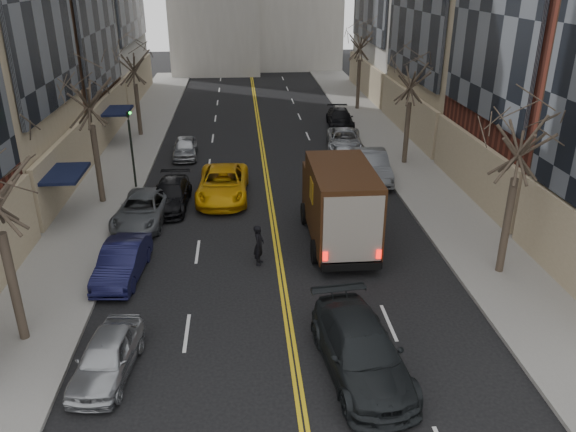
# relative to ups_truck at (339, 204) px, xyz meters

# --- Properties ---
(sidewalk_left) EXTENTS (4.00, 66.00, 0.15)m
(sidewalk_left) POSITION_rel_ups_truck_xyz_m (-11.76, 12.61, -1.80)
(sidewalk_left) COLOR slate
(sidewalk_left) RESTS_ON ground
(sidewalk_right) EXTENTS (4.00, 66.00, 0.15)m
(sidewalk_right) POSITION_rel_ups_truck_xyz_m (6.24, 12.61, -1.80)
(sidewalk_right) COLOR slate
(sidewalk_right) RESTS_ON ground
(tree_lf_mid) EXTENTS (3.20, 3.20, 8.91)m
(tree_lf_mid) POSITION_rel_ups_truck_xyz_m (-11.56, 5.61, 4.72)
(tree_lf_mid) COLOR #382D23
(tree_lf_mid) RESTS_ON sidewalk_left
(tree_lf_far) EXTENTS (3.20, 3.20, 8.12)m
(tree_lf_far) POSITION_rel_ups_truck_xyz_m (-11.56, 18.61, 4.15)
(tree_lf_far) COLOR #382D23
(tree_lf_far) RESTS_ON sidewalk_left
(tree_rt_near) EXTENTS (3.20, 3.20, 8.71)m
(tree_rt_near) POSITION_rel_ups_truck_xyz_m (6.04, -3.39, 4.58)
(tree_rt_near) COLOR #382D23
(tree_rt_near) RESTS_ON sidewalk_right
(tree_rt_mid) EXTENTS (3.20, 3.20, 8.32)m
(tree_rt_mid) POSITION_rel_ups_truck_xyz_m (6.04, 10.61, 4.29)
(tree_rt_mid) COLOR #382D23
(tree_rt_mid) RESTS_ON sidewalk_right
(tree_rt_far) EXTENTS (3.20, 3.20, 9.11)m
(tree_rt_far) POSITION_rel_ups_truck_xyz_m (6.04, 25.61, 4.86)
(tree_rt_far) COLOR #382D23
(tree_rt_far) RESTS_ON sidewalk_right
(traffic_signal) EXTENTS (0.29, 0.26, 4.70)m
(traffic_signal) POSITION_rel_ups_truck_xyz_m (-10.15, 7.61, 0.94)
(traffic_signal) COLOR black
(traffic_signal) RESTS_ON sidewalk_left
(ups_truck) EXTENTS (2.82, 6.81, 3.72)m
(ups_truck) POSITION_rel_ups_truck_xyz_m (0.00, 0.00, 0.00)
(ups_truck) COLOR black
(ups_truck) RESTS_ON ground
(observer_sedan) EXTENTS (2.82, 5.65, 1.58)m
(observer_sedan) POSITION_rel_ups_truck_xyz_m (-0.79, -8.87, -1.09)
(observer_sedan) COLOR black
(observer_sedan) RESTS_ON ground
(taxi) EXTENTS (2.83, 5.76, 1.57)m
(taxi) POSITION_rel_ups_truck_xyz_m (-5.24, 5.87, -1.09)
(taxi) COLOR #D89A09
(taxi) RESTS_ON ground
(pedestrian) EXTENTS (0.58, 0.73, 1.76)m
(pedestrian) POSITION_rel_ups_truck_xyz_m (-3.60, -1.71, -1.00)
(pedestrian) COLOR black
(pedestrian) RESTS_ON ground
(parked_lf_a) EXTENTS (1.99, 3.97, 1.30)m
(parked_lf_a) POSITION_rel_ups_truck_xyz_m (-8.44, -8.32, -1.23)
(parked_lf_a) COLOR #A2A6AA
(parked_lf_a) RESTS_ON ground
(parked_lf_b) EXTENTS (1.83, 4.35, 1.40)m
(parked_lf_b) POSITION_rel_ups_truck_xyz_m (-9.06, -2.36, -1.18)
(parked_lf_b) COLOR black
(parked_lf_b) RESTS_ON ground
(parked_lf_c) EXTENTS (2.71, 5.11, 1.37)m
(parked_lf_c) POSITION_rel_ups_truck_xyz_m (-9.06, 2.95, -1.19)
(parked_lf_c) COLOR #4E5156
(parked_lf_c) RESTS_ON ground
(parked_lf_d) EXTENTS (2.06, 4.66, 1.33)m
(parked_lf_d) POSITION_rel_ups_truck_xyz_m (-7.93, 4.85, -1.21)
(parked_lf_d) COLOR black
(parked_lf_d) RESTS_ON ground
(parked_lf_e) EXTENTS (1.65, 3.85, 1.30)m
(parked_lf_e) POSITION_rel_ups_truck_xyz_m (-7.86, 13.30, -1.23)
(parked_lf_e) COLOR #9B9EA2
(parked_lf_e) RESTS_ON ground
(parked_rt_a) EXTENTS (1.96, 5.09, 1.66)m
(parked_rt_a) POSITION_rel_ups_truck_xyz_m (3.32, 8.12, -1.05)
(parked_rt_a) COLOR #54575C
(parked_rt_a) RESTS_ON ground
(parked_rt_b) EXTENTS (2.91, 5.22, 1.38)m
(parked_rt_b) POSITION_rel_ups_truck_xyz_m (2.78, 13.96, -1.19)
(parked_rt_b) COLOR #A1A5A9
(parked_rt_b) RESTS_ON ground
(parked_rt_c) EXTENTS (2.16, 4.77, 1.36)m
(parked_rt_c) POSITION_rel_ups_truck_xyz_m (3.54, 20.04, -1.20)
(parked_rt_c) COLOR black
(parked_rt_c) RESTS_ON ground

